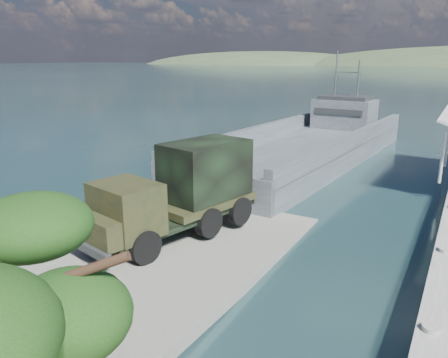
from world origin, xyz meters
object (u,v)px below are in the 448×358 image
military_truck (182,191)px  soldier (102,236)px  overhang_tree (16,315)px  landing_craft (304,152)px

military_truck → soldier: (-1.63, -3.68, -1.29)m
military_truck → soldier: size_ratio=5.75×
overhang_tree → military_truck: bearing=115.3°
overhang_tree → landing_craft: bearing=101.8°
military_truck → overhang_tree: 14.35m
military_truck → overhang_tree: overhang_tree is taller
landing_craft → soldier: bearing=-88.1°
landing_craft → overhang_tree: (6.76, -32.24, 4.22)m
soldier → landing_craft: bearing=92.3°
soldier → overhang_tree: size_ratio=0.24×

